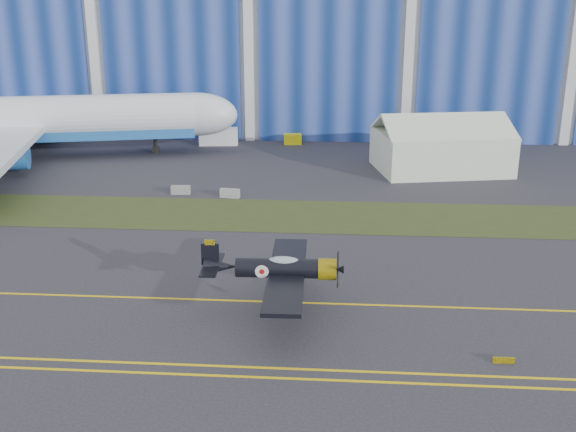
# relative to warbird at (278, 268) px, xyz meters

# --- Properties ---
(ground) EXTENTS (260.00, 260.00, 0.00)m
(ground) POSITION_rel_warbird_xyz_m (-8.87, 6.50, -3.07)
(ground) COLOR #32323A
(ground) RESTS_ON ground
(grass_median) EXTENTS (260.00, 10.00, 0.02)m
(grass_median) POSITION_rel_warbird_xyz_m (-8.87, 20.50, -3.05)
(grass_median) COLOR #475128
(grass_median) RESTS_ON ground
(hangar) EXTENTS (220.00, 45.70, 30.00)m
(hangar) POSITION_rel_warbird_xyz_m (-8.87, 78.28, 11.89)
(hangar) COLOR silver
(hangar) RESTS_ON ground
(taxiway_centreline) EXTENTS (200.00, 0.20, 0.02)m
(taxiway_centreline) POSITION_rel_warbird_xyz_m (-8.87, 1.50, -3.06)
(taxiway_centreline) COLOR yellow
(taxiway_centreline) RESTS_ON ground
(edge_line_near) EXTENTS (80.00, 0.20, 0.02)m
(edge_line_near) POSITION_rel_warbird_xyz_m (-8.87, -8.00, -3.06)
(edge_line_near) COLOR yellow
(edge_line_near) RESTS_ON ground
(edge_line_far) EXTENTS (80.00, 0.20, 0.02)m
(edge_line_far) POSITION_rel_warbird_xyz_m (-8.87, -7.00, -3.06)
(edge_line_far) COLOR yellow
(edge_line_far) RESTS_ON ground
(guard_board_right) EXTENTS (1.20, 0.15, 0.35)m
(guard_board_right) POSITION_rel_warbird_xyz_m (13.13, -5.50, -2.89)
(guard_board_right) COLOR yellow
(guard_board_right) RESTS_ON ground
(warbird) EXTENTS (10.37, 12.42, 3.62)m
(warbird) POSITION_rel_warbird_xyz_m (0.00, 0.00, 0.00)
(warbird) COLOR black
(warbird) RESTS_ON ground
(jetliner) EXTENTS (74.72, 67.55, 22.26)m
(jetliner) POSITION_rel_warbird_xyz_m (-37.38, 41.99, 8.07)
(jetliner) COLOR white
(jetliner) RESTS_ON ground
(tent) EXTENTS (16.61, 13.48, 6.88)m
(tent) POSITION_rel_warbird_xyz_m (15.83, 39.49, 0.37)
(tent) COLOR white
(tent) RESTS_ON ground
(shipping_container) EXTENTS (5.53, 2.75, 2.30)m
(shipping_container) POSITION_rel_warbird_xyz_m (-12.90, 52.23, -1.91)
(shipping_container) COLOR white
(shipping_container) RESTS_ON ground
(tug) EXTENTS (2.60, 1.81, 1.41)m
(tug) POSITION_rel_warbird_xyz_m (-2.61, 53.35, -2.36)
(tug) COLOR yellow
(tug) RESTS_ON ground
(barrier_a) EXTENTS (2.03, 0.70, 0.90)m
(barrier_a) POSITION_rel_warbird_xyz_m (-12.54, 27.01, -2.62)
(barrier_a) COLOR gray
(barrier_a) RESTS_ON ground
(barrier_b) EXTENTS (2.06, 0.87, 0.90)m
(barrier_b) POSITION_rel_warbird_xyz_m (-7.23, 26.11, -2.62)
(barrier_b) COLOR #949D99
(barrier_b) RESTS_ON ground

